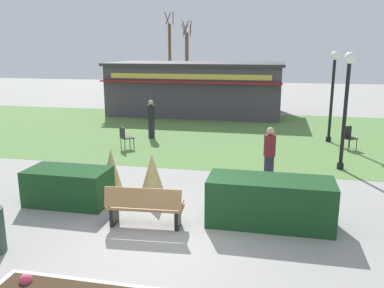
{
  "coord_description": "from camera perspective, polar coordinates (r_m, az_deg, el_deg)",
  "views": [
    {
      "loc": [
        2.12,
        -7.5,
        3.89
      ],
      "look_at": [
        -0.26,
        3.67,
        1.15
      ],
      "focal_mm": 37.66,
      "sensor_mm": 36.0,
      "label": 1
    }
  ],
  "objects": [
    {
      "name": "hedge_right",
      "position": [
        9.26,
        10.97,
        -8.02
      ],
      "size": [
        2.78,
        1.1,
        1.07
      ],
      "primitive_type": "cube",
      "color": "#19421E",
      "rests_on": "ground_plane"
    },
    {
      "name": "cafe_chair_west",
      "position": [
        16.94,
        21.25,
        1.1
      ],
      "size": [
        0.6,
        0.6,
        0.89
      ],
      "color": "black",
      "rests_on": "ground_plane"
    },
    {
      "name": "lamppost_mid",
      "position": [
        13.69,
        21.03,
        6.29
      ],
      "size": [
        0.36,
        0.36,
        3.76
      ],
      "color": "black",
      "rests_on": "ground_plane"
    },
    {
      "name": "person_strolling",
      "position": [
        17.73,
        -5.79,
        3.57
      ],
      "size": [
        0.34,
        0.34,
        1.69
      ],
      "rotation": [
        0.0,
        0.0,
        6.07
      ],
      "color": "#23232D",
      "rests_on": "ground_plane"
    },
    {
      "name": "ornamental_grass_behind_center",
      "position": [
        10.53,
        -5.64,
        -4.68
      ],
      "size": [
        0.74,
        0.74,
        1.24
      ],
      "primitive_type": "cone",
      "color": "tan",
      "rests_on": "ground_plane"
    },
    {
      "name": "ornamental_grass_behind_left",
      "position": [
        10.41,
        4.59,
        -5.75
      ],
      "size": [
        0.52,
        0.52,
        0.94
      ],
      "primitive_type": "cone",
      "color": "tan",
      "rests_on": "ground_plane"
    },
    {
      "name": "ground_plane",
      "position": [
        8.7,
        -3.47,
        -13.08
      ],
      "size": [
        80.0,
        80.0,
        0.0
      ],
      "primitive_type": "plane",
      "color": "#999691"
    },
    {
      "name": "park_bench",
      "position": [
        9.04,
        -6.73,
        -8.76
      ],
      "size": [
        1.73,
        0.65,
        0.95
      ],
      "color": "#9E7547",
      "rests_on": "ground_plane"
    },
    {
      "name": "person_standing",
      "position": [
        11.83,
        10.9,
        -1.6
      ],
      "size": [
        0.34,
        0.34,
        1.69
      ],
      "rotation": [
        0.0,
        0.0,
        1.29
      ],
      "color": "#23232D",
      "rests_on": "ground_plane"
    },
    {
      "name": "lamppost_far",
      "position": [
        17.74,
        19.31,
        7.87
      ],
      "size": [
        0.36,
        0.36,
        3.76
      ],
      "color": "black",
      "rests_on": "ground_plane"
    },
    {
      "name": "parked_car_west_slot",
      "position": [
        32.04,
        1.43,
        7.64
      ],
      "size": [
        4.31,
        2.28,
        1.2
      ],
      "color": "black",
      "rests_on": "ground_plane"
    },
    {
      "name": "food_kiosk",
      "position": [
        24.46,
        0.68,
        7.93
      ],
      "size": [
        10.23,
        5.18,
        3.05
      ],
      "color": "#47424C",
      "rests_on": "ground_plane"
    },
    {
      "name": "tree_center_bg",
      "position": [
        37.95,
        -0.71,
        11.79
      ],
      "size": [
        0.91,
        0.96,
        6.3
      ],
      "color": "brown",
      "rests_on": "ground_plane"
    },
    {
      "name": "tree_left_bg",
      "position": [
        38.94,
        -3.17,
        12.42
      ],
      "size": [
        0.91,
        0.96,
        7.13
      ],
      "color": "brown",
      "rests_on": "ground_plane"
    },
    {
      "name": "hedge_left",
      "position": [
        10.76,
        -17.09,
        -5.75
      ],
      "size": [
        2.06,
        1.1,
        0.91
      ],
      "primitive_type": "cube",
      "color": "#19421E",
      "rests_on": "ground_plane"
    },
    {
      "name": "lawn_patch",
      "position": [
        18.84,
        5.29,
        1.51
      ],
      "size": [
        36.0,
        12.0,
        0.01
      ],
      "primitive_type": "cube",
      "color": "#5B8442",
      "rests_on": "ground_plane"
    },
    {
      "name": "tree_right_bg",
      "position": [
        39.23,
        -0.78,
        11.65
      ],
      "size": [
        0.91,
        0.96,
        6.04
      ],
      "color": "brown",
      "rests_on": "ground_plane"
    },
    {
      "name": "ornamental_grass_behind_right",
      "position": [
        11.19,
        -11.34,
        -3.79
      ],
      "size": [
        0.63,
        0.63,
        1.24
      ],
      "primitive_type": "cone",
      "color": "tan",
      "rests_on": "ground_plane"
    },
    {
      "name": "cafe_chair_east",
      "position": [
        15.98,
        -9.47,
        1.14
      ],
      "size": [
        0.62,
        0.62,
        0.89
      ],
      "color": "black",
      "rests_on": "ground_plane"
    }
  ]
}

